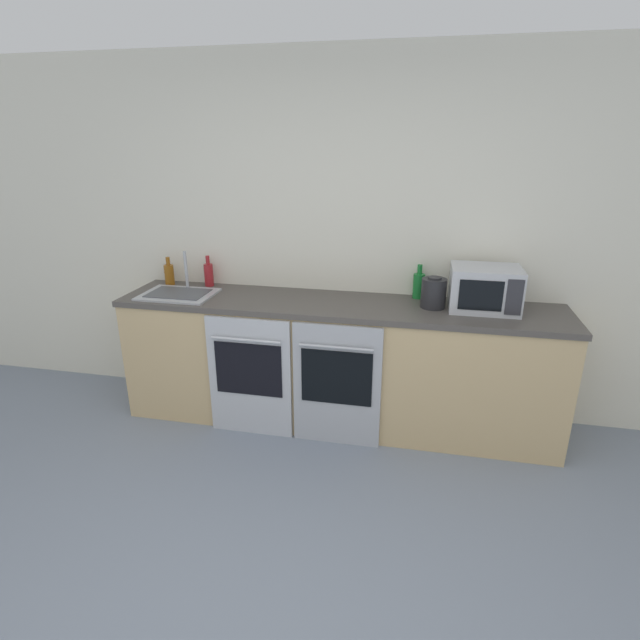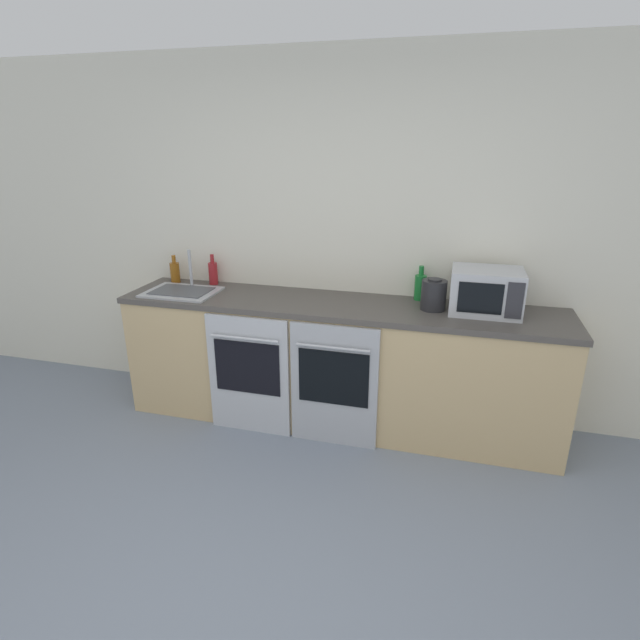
{
  "view_description": "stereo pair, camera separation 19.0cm",
  "coord_description": "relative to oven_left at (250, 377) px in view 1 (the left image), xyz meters",
  "views": [
    {
      "loc": [
        0.56,
        -1.29,
        2.0
      ],
      "look_at": [
        -0.13,
        1.98,
        0.79
      ],
      "focal_mm": 28.0,
      "sensor_mm": 36.0,
      "label": 1
    },
    {
      "loc": [
        0.75,
        -1.24,
        2.0
      ],
      "look_at": [
        -0.13,
        1.98,
        0.79
      ],
      "focal_mm": 28.0,
      "sensor_mm": 36.0,
      "label": 2
    }
  ],
  "objects": [
    {
      "name": "kettle",
      "position": [
        1.21,
        0.34,
        0.58
      ],
      "size": [
        0.17,
        0.17,
        0.21
      ],
      "color": "#232326",
      "rests_on": "counter_back"
    },
    {
      "name": "microwave",
      "position": [
        1.54,
        0.37,
        0.63
      ],
      "size": [
        0.45,
        0.35,
        0.29
      ],
      "color": "#B7BABF",
      "rests_on": "counter_back"
    },
    {
      "name": "sink",
      "position": [
        -0.61,
        0.25,
        0.5
      ],
      "size": [
        0.52,
        0.39,
        0.3
      ],
      "color": "#A8AAAF",
      "rests_on": "counter_back"
    },
    {
      "name": "oven_right",
      "position": [
        0.62,
        0.0,
        0.0
      ],
      "size": [
        0.6,
        0.06,
        0.88
      ],
      "color": "#A8AAAF",
      "rests_on": "ground_plane"
    },
    {
      "name": "bottle_red",
      "position": [
        -0.49,
        0.53,
        0.57
      ],
      "size": [
        0.07,
        0.07,
        0.24
      ],
      "color": "maroon",
      "rests_on": "counter_back"
    },
    {
      "name": "wall_back",
      "position": [
        0.56,
        0.64,
        0.85
      ],
      "size": [
        10.0,
        0.06,
        2.6
      ],
      "color": "silver",
      "rests_on": "ground_plane"
    },
    {
      "name": "bottle_amber",
      "position": [
        -0.81,
        0.5,
        0.57
      ],
      "size": [
        0.07,
        0.07,
        0.22
      ],
      "color": "#8C5114",
      "rests_on": "counter_back"
    },
    {
      "name": "oven_left",
      "position": [
        0.0,
        0.0,
        0.0
      ],
      "size": [
        0.6,
        0.06,
        0.88
      ],
      "color": "#B7BABF",
      "rests_on": "ground_plane"
    },
    {
      "name": "bottle_green",
      "position": [
        1.11,
        0.54,
        0.58
      ],
      "size": [
        0.08,
        0.08,
        0.24
      ],
      "color": "#19722D",
      "rests_on": "counter_back"
    },
    {
      "name": "counter_back",
      "position": [
        0.56,
        0.31,
        0.02
      ],
      "size": [
        3.12,
        0.61,
        0.93
      ],
      "color": "tan",
      "rests_on": "ground_plane"
    }
  ]
}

